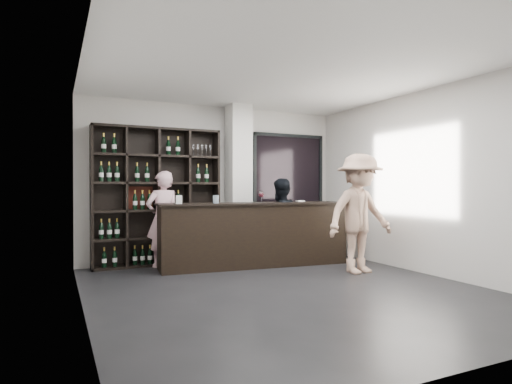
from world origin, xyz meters
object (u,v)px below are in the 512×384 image
taster_pink (163,219)px  customer (360,213)px  taster_black (280,221)px  wine_shelf (158,197)px  tasting_counter (255,234)px

taster_pink → customer: size_ratio=0.87×
taster_black → customer: bearing=100.5°
wine_shelf → taster_pink: 0.42m
customer → tasting_counter: bearing=132.3°
wine_shelf → tasting_counter: wine_shelf is taller
customer → taster_black: bearing=114.8°
wine_shelf → taster_pink: (0.05, -0.17, -0.38)m
wine_shelf → tasting_counter: 1.83m
tasting_counter → taster_black: bearing=16.0°
wine_shelf → customer: (2.76, -2.06, -0.25)m
wine_shelf → taster_pink: bearing=-73.1°
wine_shelf → taster_pink: wine_shelf is taller
tasting_counter → wine_shelf: bearing=157.2°
taster_black → taster_pink: bearing=-32.8°
taster_black → wine_shelf: bearing=-36.6°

